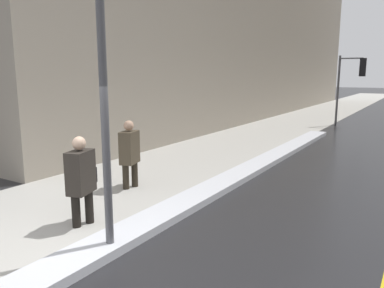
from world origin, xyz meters
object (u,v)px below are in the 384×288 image
at_px(lamp_post, 103,75).
at_px(pedestrian_in_glasses, 130,151).
at_px(traffic_light_near, 353,75).
at_px(pedestrian_with_shoulder_bag, 81,177).

distance_m(lamp_post, pedestrian_in_glasses, 3.70).
height_order(traffic_light_near, pedestrian_with_shoulder_bag, traffic_light_near).
height_order(pedestrian_with_shoulder_bag, pedestrian_in_glasses, pedestrian_in_glasses).
bearing_deg(lamp_post, pedestrian_with_shoulder_bag, 156.26).
relative_size(lamp_post, pedestrian_with_shoulder_bag, 2.70).
distance_m(pedestrian_with_shoulder_bag, pedestrian_in_glasses, 2.28).
bearing_deg(traffic_light_near, pedestrian_with_shoulder_bag, -99.72).
height_order(traffic_light_near, pedestrian_in_glasses, traffic_light_near).
xyz_separation_m(lamp_post, pedestrian_in_glasses, (-1.91, 2.65, -1.75)).
relative_size(lamp_post, pedestrian_in_glasses, 2.70).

